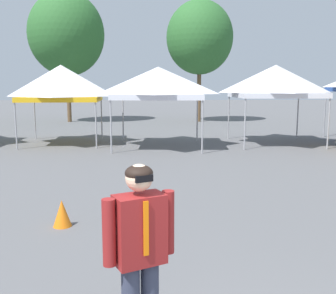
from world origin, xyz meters
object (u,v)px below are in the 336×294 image
object	(u,v)px
person_foreground	(140,250)
canopy_tent_behind_left	(276,81)
tree_behind_tents_center	(66,34)
tree_behind_tents_left	(200,38)
canopy_tent_behind_center	(61,83)
canopy_tent_far_left	(158,83)
traffic_cone_lot_center	(62,213)

from	to	relation	value
person_foreground	canopy_tent_behind_left	bearing A→B (deg)	68.31
tree_behind_tents_center	tree_behind_tents_left	world-z (taller)	tree_behind_tents_center
canopy_tent_behind_left	tree_behind_tents_center	distance (m)	15.80
canopy_tent_behind_center	tree_behind_tents_left	bearing A→B (deg)	55.72
tree_behind_tents_left	canopy_tent_behind_center	bearing A→B (deg)	-124.28
canopy_tent_far_left	tree_behind_tents_left	xyz separation A→B (m)	(2.97, 11.48, 3.15)
person_foreground	tree_behind_tents_left	world-z (taller)	tree_behind_tents_left
canopy_tent_behind_center	tree_behind_tents_center	size ratio (longest dim) A/B	0.39
traffic_cone_lot_center	canopy_tent_behind_left	bearing A→B (deg)	55.49
traffic_cone_lot_center	tree_behind_tents_center	bearing A→B (deg)	101.55
tree_behind_tents_center	person_foreground	bearing A→B (deg)	-76.69
tree_behind_tents_left	traffic_cone_lot_center	xyz separation A→B (m)	(-4.77, -20.56, -5.48)
canopy_tent_behind_center	canopy_tent_behind_left	bearing A→B (deg)	-2.78
tree_behind_tents_center	traffic_cone_lot_center	size ratio (longest dim) A/B	18.46
canopy_tent_behind_left	tree_behind_tents_left	world-z (taller)	tree_behind_tents_left
canopy_tent_far_left	traffic_cone_lot_center	bearing A→B (deg)	-101.21
person_foreground	traffic_cone_lot_center	bearing A→B (deg)	113.31
canopy_tent_behind_center	person_foreground	distance (m)	14.23
tree_behind_tents_center	traffic_cone_lot_center	world-z (taller)	tree_behind_tents_center
canopy_tent_behind_left	traffic_cone_lot_center	world-z (taller)	canopy_tent_behind_left
canopy_tent_behind_left	traffic_cone_lot_center	xyz separation A→B (m)	(-6.73, -9.78, -2.40)
canopy_tent_behind_left	tree_behind_tents_center	world-z (taller)	tree_behind_tents_center
canopy_tent_behind_center	tree_behind_tents_left	xyz separation A→B (m)	(7.05, 10.34, 3.15)
canopy_tent_behind_center	canopy_tent_behind_left	distance (m)	9.02
canopy_tent_behind_left	tree_behind_tents_center	xyz separation A→B (m)	(-10.95, 10.90, 3.27)
tree_behind_tents_left	traffic_cone_lot_center	size ratio (longest dim) A/B	17.40
canopy_tent_far_left	tree_behind_tents_center	size ratio (longest dim) A/B	0.42
canopy_tent_far_left	person_foreground	bearing A→B (deg)	-91.49
person_foreground	traffic_cone_lot_center	world-z (taller)	person_foreground
person_foreground	tree_behind_tents_left	distance (m)	24.66
canopy_tent_behind_left	tree_behind_tents_center	bearing A→B (deg)	135.13
canopy_tent_behind_left	tree_behind_tents_left	bearing A→B (deg)	100.30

